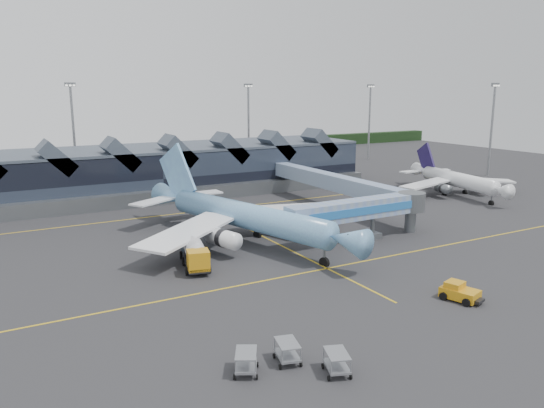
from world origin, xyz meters
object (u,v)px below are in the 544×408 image
regional_jet (455,179)px  pushback_tug (459,292)px  jet_bridge (368,209)px  main_airliner (241,215)px  fuel_truck (194,250)px

regional_jet → pushback_tug: regional_jet is taller
jet_bridge → pushback_tug: 23.13m
regional_jet → pushback_tug: size_ratio=6.47×
main_airliner → regional_jet: 53.63m
main_airliner → regional_jet: main_airliner is taller
jet_bridge → fuel_truck: size_ratio=2.36×
main_airliner → fuel_truck: 11.72m
regional_jet → jet_bridge: bearing=-144.2°
pushback_tug → fuel_truck: bearing=112.7°
pushback_tug → main_airliner: bearing=91.2°
regional_jet → jet_bridge: 40.67m
jet_bridge → fuel_truck: bearing=176.2°
main_airliner → jet_bridge: 17.86m
main_airliner → fuel_truck: (-9.51, -6.56, -1.99)m
regional_jet → jet_bridge: regional_jet is taller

